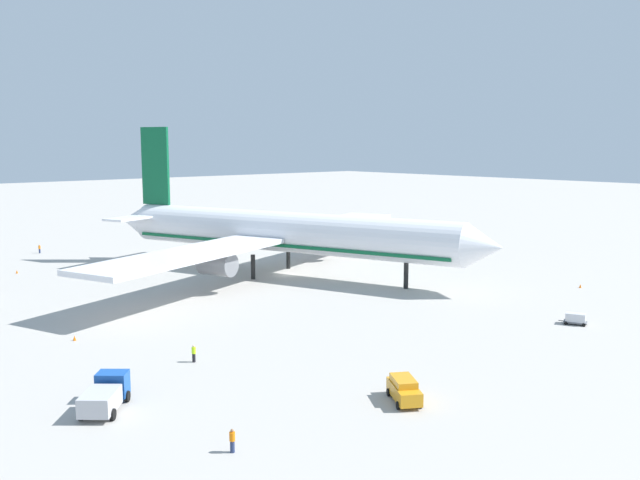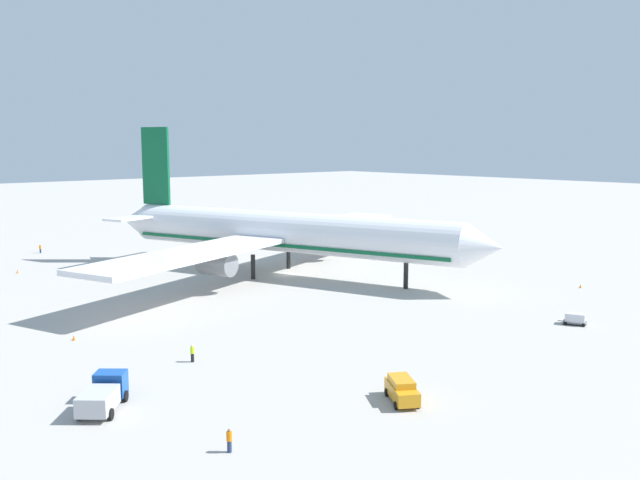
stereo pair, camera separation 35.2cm
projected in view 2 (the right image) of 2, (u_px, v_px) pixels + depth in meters
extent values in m
plane|color=#ADA8A0|center=(287.00, 275.00, 108.18)|extent=(600.00, 600.00, 0.00)
cylinder|color=white|center=(286.00, 232.00, 107.18)|extent=(57.50, 25.57, 6.40)
cone|color=white|center=(484.00, 247.00, 91.64)|extent=(6.92, 7.62, 6.27)
cone|color=white|center=(136.00, 221.00, 123.04)|extent=(8.06, 7.86, 6.08)
cube|color=#0C5933|center=(156.00, 166.00, 119.09)|extent=(5.82, 2.47, 13.66)
cube|color=white|center=(177.00, 212.00, 125.44)|extent=(7.27, 10.32, 0.36)
cube|color=white|center=(132.00, 218.00, 115.70)|extent=(7.27, 10.32, 0.36)
cube|color=white|center=(332.00, 224.00, 126.59)|extent=(20.13, 36.00, 0.70)
cylinder|color=slate|center=(323.00, 238.00, 121.86)|extent=(5.92, 4.85, 3.34)
cube|color=white|center=(187.00, 255.00, 90.91)|extent=(20.13, 36.00, 0.70)
cylinder|color=slate|center=(217.00, 264.00, 95.23)|extent=(5.98, 4.86, 3.33)
cylinder|color=black|center=(406.00, 276.00, 97.90)|extent=(0.70, 0.70, 3.87)
cylinder|color=black|center=(288.00, 257.00, 113.82)|extent=(0.70, 0.70, 3.87)
cylinder|color=black|center=(253.00, 267.00, 104.86)|extent=(0.70, 0.70, 3.87)
cube|color=#0C5933|center=(287.00, 243.00, 107.43)|extent=(55.18, 24.48, 0.50)
cube|color=#194CA5|center=(111.00, 384.00, 55.16)|extent=(2.93, 2.98, 1.99)
cube|color=#B2B2B7|center=(98.00, 401.00, 52.08)|extent=(4.32, 4.23, 1.50)
cube|color=black|center=(113.00, 375.00, 55.70)|extent=(1.43, 1.57, 0.88)
cylinder|color=black|center=(96.00, 396.00, 55.15)|extent=(0.87, 0.82, 0.90)
cylinder|color=black|center=(125.00, 396.00, 55.11)|extent=(0.87, 0.82, 0.90)
cylinder|color=black|center=(79.00, 414.00, 51.45)|extent=(0.87, 0.82, 0.90)
cylinder|color=black|center=(111.00, 414.00, 51.42)|extent=(0.87, 0.82, 0.90)
cube|color=orange|center=(402.00, 392.00, 54.95)|extent=(4.75, 3.92, 1.10)
cube|color=orange|center=(402.00, 381.00, 55.05)|extent=(3.29, 2.92, 0.55)
cylinder|color=black|center=(418.00, 404.00, 53.74)|extent=(0.66, 0.53, 0.64)
cylinder|color=black|center=(396.00, 406.00, 53.45)|extent=(0.66, 0.53, 0.64)
cylinder|color=black|center=(408.00, 391.00, 56.60)|extent=(0.66, 0.53, 0.64)
cylinder|color=black|center=(386.00, 392.00, 56.31)|extent=(0.66, 0.53, 0.64)
cube|color=#595B60|center=(575.00, 322.00, 78.60)|extent=(2.93, 2.32, 0.15)
cylinder|color=#333338|center=(560.00, 321.00, 79.27)|extent=(0.58, 0.31, 0.08)
cube|color=silver|center=(575.00, 318.00, 78.52)|extent=(2.49, 2.02, 0.99)
cylinder|color=black|center=(565.00, 323.00, 78.40)|extent=(0.41, 0.27, 0.40)
cylinder|color=black|center=(566.00, 321.00, 79.65)|extent=(0.41, 0.27, 0.40)
cylinder|color=black|center=(583.00, 325.00, 77.57)|extent=(0.41, 0.27, 0.40)
cylinder|color=black|center=(584.00, 322.00, 78.82)|extent=(0.41, 0.27, 0.40)
cylinder|color=black|center=(193.00, 358.00, 65.10)|extent=(0.41, 0.41, 0.85)
cylinder|color=#B2F219|center=(192.00, 350.00, 64.99)|extent=(0.52, 0.52, 0.64)
sphere|color=beige|center=(192.00, 346.00, 64.93)|extent=(0.23, 0.23, 0.23)
cylinder|color=navy|center=(229.00, 446.00, 46.01)|extent=(0.45, 0.45, 0.84)
cylinder|color=orange|center=(229.00, 436.00, 45.90)|extent=(0.56, 0.56, 0.63)
sphere|color=#8C6647|center=(229.00, 430.00, 45.84)|extent=(0.23, 0.23, 0.23)
cylinder|color=navy|center=(40.00, 251.00, 130.24)|extent=(0.45, 0.45, 0.84)
cylinder|color=orange|center=(40.00, 247.00, 130.14)|extent=(0.56, 0.56, 0.63)
sphere|color=tan|center=(40.00, 245.00, 130.08)|extent=(0.23, 0.23, 0.23)
cone|color=orange|center=(580.00, 286.00, 98.61)|extent=(0.36, 0.36, 0.55)
cone|color=orange|center=(326.00, 236.00, 151.86)|extent=(0.36, 0.36, 0.55)
cone|color=orange|center=(74.00, 338.00, 72.30)|extent=(0.36, 0.36, 0.55)
cone|color=orange|center=(17.00, 272.00, 109.90)|extent=(0.36, 0.36, 0.55)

